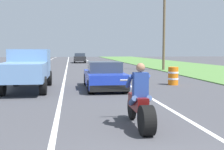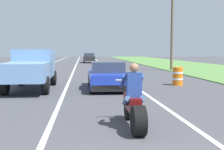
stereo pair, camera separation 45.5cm
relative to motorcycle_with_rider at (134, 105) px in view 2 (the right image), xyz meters
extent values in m
cube|color=white|center=(-5.69, 16.44, -0.59)|extent=(0.14, 120.00, 0.01)
cube|color=white|center=(1.51, 16.44, -0.59)|extent=(0.14, 120.00, 0.01)
cube|color=white|center=(-2.09, 16.44, -0.59)|extent=(0.14, 120.00, 0.01)
cylinder|color=black|center=(0.00, -0.60, -0.25)|extent=(0.28, 0.69, 0.69)
cylinder|color=black|center=(0.00, 0.95, -0.28)|extent=(0.12, 0.63, 0.63)
cube|color=#590F0F|center=(0.00, 0.23, 0.02)|extent=(0.28, 1.10, 0.36)
cylinder|color=#B2B2B7|center=(0.00, 0.87, 0.09)|extent=(0.08, 0.36, 0.73)
cylinder|color=#A5A5AA|center=(0.00, 0.85, 0.52)|extent=(0.70, 0.05, 0.05)
cube|color=navy|center=(0.00, 0.00, 0.50)|extent=(0.36, 0.24, 0.60)
sphere|color=#9E7051|center=(0.00, 0.00, 0.92)|extent=(0.22, 0.22, 0.22)
cylinder|color=#384C7A|center=(-0.18, 0.03, 0.10)|extent=(0.14, 0.47, 0.32)
cylinder|color=navy|center=(-0.22, 0.30, 0.55)|extent=(0.10, 0.51, 0.40)
cylinder|color=#384C7A|center=(0.18, 0.03, 0.10)|extent=(0.14, 0.47, 0.32)
cylinder|color=navy|center=(0.22, 0.30, 0.55)|extent=(0.10, 0.51, 0.40)
cube|color=#1E38B2|center=(-0.02, 7.31, -0.07)|extent=(1.80, 4.30, 0.64)
cube|color=#333D4C|center=(-0.02, 7.11, 0.51)|extent=(1.56, 1.70, 0.52)
cube|color=black|center=(-0.02, 5.26, -0.31)|extent=(1.76, 0.20, 0.28)
cylinder|color=black|center=(-0.82, 8.91, -0.27)|extent=(0.24, 0.64, 0.64)
cylinder|color=black|center=(0.78, 8.91, -0.27)|extent=(0.24, 0.64, 0.64)
cylinder|color=black|center=(-0.82, 5.71, -0.27)|extent=(0.24, 0.64, 0.64)
cylinder|color=black|center=(0.78, 5.71, -0.27)|extent=(0.24, 0.64, 0.64)
cube|color=#6B93C6|center=(-3.73, 8.25, 0.69)|extent=(1.90, 2.10, 1.40)
cube|color=#333D4C|center=(-3.73, 8.60, 1.07)|extent=(1.67, 0.29, 0.57)
cube|color=#6B93C6|center=(-3.73, 6.00, 0.39)|extent=(1.90, 2.70, 0.80)
cylinder|color=black|center=(-4.60, 9.05, -0.19)|extent=(0.28, 0.80, 0.80)
cylinder|color=black|center=(-2.86, 9.05, -0.19)|extent=(0.28, 0.80, 0.80)
cylinder|color=black|center=(-4.60, 5.70, -0.19)|extent=(0.28, 0.80, 0.80)
cylinder|color=black|center=(-2.86, 5.70, -0.19)|extent=(0.28, 0.80, 0.80)
cylinder|color=brown|center=(7.22, 19.34, 3.06)|extent=(0.24, 0.24, 7.30)
cylinder|color=orange|center=(3.98, 8.24, -0.09)|extent=(0.56, 0.56, 1.00)
cylinder|color=white|center=(3.98, 8.24, 0.11)|extent=(0.58, 0.58, 0.10)
cylinder|color=white|center=(3.98, 8.24, -0.24)|extent=(0.58, 0.58, 0.10)
cube|color=#262628|center=(-0.24, 36.98, 0.06)|extent=(1.76, 4.00, 0.70)
cube|color=#333D4C|center=(-0.24, 36.78, 0.66)|extent=(1.56, 2.00, 0.50)
cylinder|color=black|center=(-1.04, 38.38, -0.29)|extent=(0.20, 0.60, 0.60)
cylinder|color=black|center=(0.56, 38.38, -0.29)|extent=(0.20, 0.60, 0.60)
cylinder|color=black|center=(-1.04, 35.58, -0.29)|extent=(0.20, 0.60, 0.60)
cylinder|color=black|center=(0.56, 35.58, -0.29)|extent=(0.20, 0.60, 0.60)
camera|label=1|loc=(-1.69, -6.61, 1.33)|focal=44.87mm
camera|label=2|loc=(-1.24, -6.67, 1.33)|focal=44.87mm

